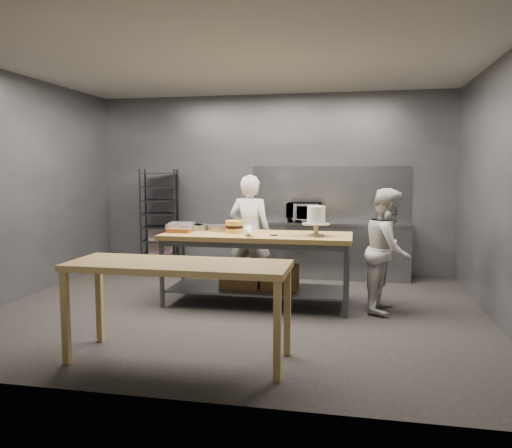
{
  "coord_description": "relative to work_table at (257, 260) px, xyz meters",
  "views": [
    {
      "loc": [
        1.43,
        -5.9,
        1.71
      ],
      "look_at": [
        0.19,
        0.24,
        1.05
      ],
      "focal_mm": 35.0,
      "sensor_mm": 36.0,
      "label": 1
    }
  ],
  "objects": [
    {
      "name": "microwave",
      "position": [
        0.41,
        1.88,
        0.48
      ],
      "size": [
        0.54,
        0.37,
        0.3
      ],
      "primitive_type": "imported",
      "color": "black",
      "rests_on": "back_counter"
    },
    {
      "name": "splashback_panel",
      "position": [
        0.8,
        2.18,
        0.78
      ],
      "size": [
        2.6,
        0.02,
        0.9
      ],
      "primitive_type": "cube",
      "color": "slate",
      "rests_on": "back_counter"
    },
    {
      "name": "frosted_cake_stand",
      "position": [
        0.76,
        -0.08,
        0.57
      ],
      "size": [
        0.34,
        0.34,
        0.37
      ],
      "color": "#B0A58D",
      "rests_on": "work_table"
    },
    {
      "name": "cake_pans",
      "position": [
        -0.77,
        0.22,
        0.39
      ],
      "size": [
        0.64,
        0.32,
        0.07
      ],
      "color": "gray",
      "rests_on": "work_table"
    },
    {
      "name": "near_counter",
      "position": [
        -0.32,
        -2.02,
        0.24
      ],
      "size": [
        2.0,
        0.7,
        0.9
      ],
      "color": "olive",
      "rests_on": "ground"
    },
    {
      "name": "offset_spatula",
      "position": [
        0.34,
        -0.17,
        0.35
      ],
      "size": [
        0.36,
        0.02,
        0.02
      ],
      "color": "slate",
      "rests_on": "work_table"
    },
    {
      "name": "ground",
      "position": [
        -0.2,
        -0.3,
        -0.57
      ],
      "size": [
        6.0,
        6.0,
        0.0
      ],
      "primitive_type": "plane",
      "color": "black",
      "rests_on": "ground"
    },
    {
      "name": "pastry_clamshells",
      "position": [
        -1.04,
        0.04,
        0.4
      ],
      "size": [
        0.35,
        0.43,
        0.11
      ],
      "color": "#93551D",
      "rests_on": "work_table"
    },
    {
      "name": "back_wall",
      "position": [
        -0.2,
        2.2,
        0.93
      ],
      "size": [
        6.0,
        0.04,
        3.0
      ],
      "primitive_type": "cube",
      "color": "#4C4F54",
      "rests_on": "ground"
    },
    {
      "name": "layer_cake",
      "position": [
        -0.3,
        0.02,
        0.43
      ],
      "size": [
        0.22,
        0.22,
        0.16
      ],
      "color": "#F4C44D",
      "rests_on": "work_table"
    },
    {
      "name": "chef_right",
      "position": [
        1.63,
        0.02,
        0.18
      ],
      "size": [
        0.71,
        0.84,
        1.51
      ],
      "primitive_type": "imported",
      "rotation": [
        0.0,
        0.0,
        1.36
      ],
      "color": "beige",
      "rests_on": "ground"
    },
    {
      "name": "speed_rack",
      "position": [
        -2.06,
        1.8,
        0.28
      ],
      "size": [
        0.75,
        0.79,
        1.75
      ],
      "color": "black",
      "rests_on": "ground"
    },
    {
      "name": "piping_bag",
      "position": [
        -0.03,
        -0.32,
        0.41
      ],
      "size": [
        0.23,
        0.4,
        0.12
      ],
      "primitive_type": "cone",
      "rotation": [
        1.57,
        0.0,
        0.3
      ],
      "color": "white",
      "rests_on": "work_table"
    },
    {
      "name": "chef_behind",
      "position": [
        -0.24,
        0.7,
        0.26
      ],
      "size": [
        0.64,
        0.46,
        1.67
      ],
      "primitive_type": "imported",
      "rotation": [
        0.0,
        0.0,
        3.04
      ],
      "color": "white",
      "rests_on": "ground"
    },
    {
      "name": "back_counter",
      "position": [
        0.8,
        1.88,
        -0.12
      ],
      "size": [
        2.6,
        0.6,
        0.9
      ],
      "color": "slate",
      "rests_on": "ground"
    },
    {
      "name": "work_table",
      "position": [
        0.0,
        0.0,
        0.0
      ],
      "size": [
        2.4,
        0.9,
        0.92
      ],
      "color": "olive",
      "rests_on": "ground"
    }
  ]
}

